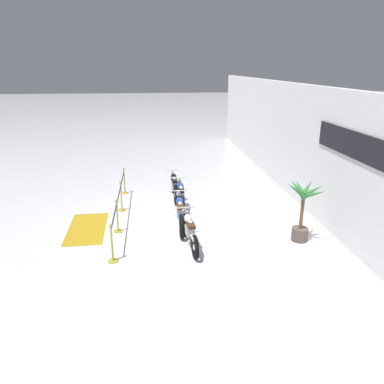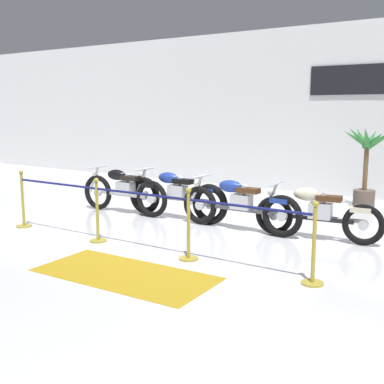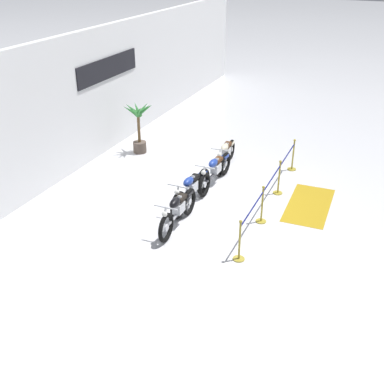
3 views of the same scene
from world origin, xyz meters
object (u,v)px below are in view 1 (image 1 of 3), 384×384
floor_banner (87,228)px  stanchion_far_left (122,190)px  motorcycle_cream_3 (190,231)px  potted_palm_left_of_row (302,208)px  stanchion_mid_left (122,201)px  motorcycle_blue_1 (181,197)px  stanchion_far_right (112,249)px  stanchion_mid_right (118,221)px  motorcycle_black_0 (174,186)px  motorcycle_blue_2 (180,212)px

floor_banner → stanchion_far_left: bearing=148.4°
motorcycle_cream_3 → potted_palm_left_of_row: (0.02, 3.20, 0.54)m
stanchion_mid_left → floor_banner: size_ratio=0.43×
potted_palm_left_of_row → motorcycle_blue_1: bearing=-131.9°
stanchion_far_right → floor_banner: (-2.19, -0.99, -0.35)m
motorcycle_blue_1 → floor_banner: (1.31, -3.05, -0.47)m
potted_palm_left_of_row → stanchion_far_left: (-3.25, -5.26, -0.33)m
potted_palm_left_of_row → stanchion_mid_right: (-1.21, -5.26, -0.64)m
motorcycle_cream_3 → stanchion_far_right: size_ratio=2.03×
stanchion_far_left → stanchion_far_right: same height
potted_palm_left_of_row → stanchion_far_left: potted_palm_left_of_row is taller
motorcycle_black_0 → motorcycle_blue_2: (2.68, 0.00, -0.01)m
motorcycle_black_0 → stanchion_mid_left: size_ratio=2.09×
motorcycle_blue_2 → stanchion_mid_right: stanchion_mid_right is taller
potted_palm_left_of_row → floor_banner: bearing=-104.0°
stanchion_far_left → stanchion_mid_left: 0.40m
motorcycle_blue_1 → motorcycle_blue_2: motorcycle_blue_1 is taller
motorcycle_black_0 → motorcycle_cream_3: motorcycle_black_0 is taller
motorcycle_blue_1 → stanchion_mid_right: bearing=-51.1°
motorcycle_black_0 → motorcycle_cream_3: 4.06m
motorcycle_blue_1 → potted_palm_left_of_row: bearing=48.1°
stanchion_mid_left → motorcycle_black_0: bearing=119.8°
motorcycle_black_0 → stanchion_far_left: bearing=-66.4°
motorcycle_black_0 → potted_palm_left_of_row: potted_palm_left_of_row is taller
potted_palm_left_of_row → stanchion_mid_right: bearing=-102.9°
stanchion_mid_left → floor_banner: 1.77m
motorcycle_blue_2 → stanchion_mid_left: (-1.59, -1.91, -0.11)m
motorcycle_blue_2 → stanchion_mid_left: 2.49m
motorcycle_blue_2 → potted_palm_left_of_row: (1.40, 3.35, 0.53)m
motorcycle_black_0 → stanchion_mid_left: (1.10, -1.91, -0.12)m
motorcycle_cream_3 → motorcycle_black_0: bearing=-177.8°
stanchion_far_right → stanchion_mid_left: bearing=180.0°
stanchion_mid_left → motorcycle_blue_2: bearing=50.2°
potted_palm_left_of_row → stanchion_mid_left: bearing=-119.6°
motorcycle_cream_3 → motorcycle_blue_2: bearing=-173.7°
stanchion_far_right → stanchion_mid_right: bearing=180.0°
motorcycle_black_0 → stanchion_mid_right: (2.87, -1.91, -0.12)m
motorcycle_black_0 → motorcycle_blue_1: motorcycle_blue_1 is taller
stanchion_far_left → stanchion_mid_right: 2.06m
motorcycle_black_0 → stanchion_mid_right: size_ratio=2.09×
motorcycle_black_0 → stanchion_far_left: 2.09m
motorcycle_blue_2 → motorcycle_cream_3: (1.37, 0.15, -0.01)m
potted_palm_left_of_row → stanchion_mid_right: 5.43m
motorcycle_black_0 → floor_banner: motorcycle_black_0 is taller
motorcycle_cream_3 → stanchion_mid_left: 3.61m
motorcycle_blue_1 → floor_banner: motorcycle_blue_1 is taller
motorcycle_cream_3 → stanchion_mid_right: size_ratio=2.03×
stanchion_far_left → stanchion_mid_right: bearing=0.0°
motorcycle_blue_1 → stanchion_far_left: (-0.38, -2.06, 0.19)m
stanchion_mid_left → stanchion_far_right: size_ratio=1.00×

